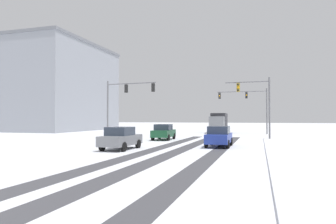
{
  "coord_description": "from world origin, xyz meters",
  "views": [
    {
      "loc": [
        7.84,
        -4.24,
        2.24
      ],
      "look_at": [
        0.0,
        21.73,
        2.8
      ],
      "focal_mm": 32.58,
      "sensor_mm": 36.0,
      "label": 1
    }
  ],
  "objects": [
    {
      "name": "traffic_signal_near_right",
      "position": [
        7.61,
        29.07,
        4.33
      ],
      "size": [
        4.62,
        0.39,
        6.5
      ],
      "color": "slate",
      "rests_on": "ground"
    },
    {
      "name": "car_grey_third",
      "position": [
        -1.75,
        15.74,
        0.82
      ],
      "size": [
        1.84,
        4.1,
        1.62
      ],
      "color": "slate",
      "rests_on": "ground"
    },
    {
      "name": "sidewalk_kerb_right",
      "position": [
        10.21,
        13.97,
        0.06
      ],
      "size": [
        4.0,
        34.14,
        0.12
      ],
      "primitive_type": "cube",
      "color": "white",
      "rests_on": "ground"
    },
    {
      "name": "box_truck_delivery",
      "position": [
        1.78,
        42.93,
        1.63
      ],
      "size": [
        2.48,
        7.47,
        3.02
      ],
      "color": "slate",
      "rests_on": "ground"
    },
    {
      "name": "car_blue_second",
      "position": [
        4.75,
        19.91,
        0.82
      ],
      "size": [
        1.84,
        4.1,
        1.62
      ],
      "color": "#233899",
      "rests_on": "ground"
    },
    {
      "name": "wheel_track_left_lane",
      "position": [
        5.11,
        15.52,
        0.0
      ],
      "size": [
        1.02,
        34.14,
        0.01
      ],
      "primitive_type": "cube",
      "color": "#424247",
      "rests_on": "ground"
    },
    {
      "name": "wheel_track_right_lane",
      "position": [
        0.57,
        15.52,
        0.0
      ],
      "size": [
        1.13,
        34.14,
        0.01
      ],
      "primitive_type": "cube",
      "color": "#424247",
      "rests_on": "ground"
    },
    {
      "name": "traffic_signal_far_right",
      "position": [
        6.34,
        40.94,
        4.69
      ],
      "size": [
        7.06,
        0.58,
        6.5
      ],
      "color": "slate",
      "rests_on": "ground"
    },
    {
      "name": "traffic_signal_near_left",
      "position": [
        -6.72,
        26.9,
        4.65
      ],
      "size": [
        6.05,
        0.65,
        6.5
      ],
      "color": "slate",
      "rests_on": "ground"
    },
    {
      "name": "wheel_track_center",
      "position": [
        2.48,
        15.52,
        0.0
      ],
      "size": [
        1.14,
        34.14,
        0.01
      ],
      "primitive_type": "cube",
      "color": "#424247",
      "rests_on": "ground"
    },
    {
      "name": "car_dark_green_lead",
      "position": [
        -1.77,
        26.0,
        0.82
      ],
      "size": [
        2.0,
        4.18,
        1.62
      ],
      "color": "#194C2D",
      "rests_on": "ground"
    },
    {
      "name": "office_building_far_left_block",
      "position": [
        -30.57,
        44.65,
        8.02
      ],
      "size": [
        19.05,
        21.56,
        16.02
      ],
      "color": "#9399A3",
      "rests_on": "ground"
    }
  ]
}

